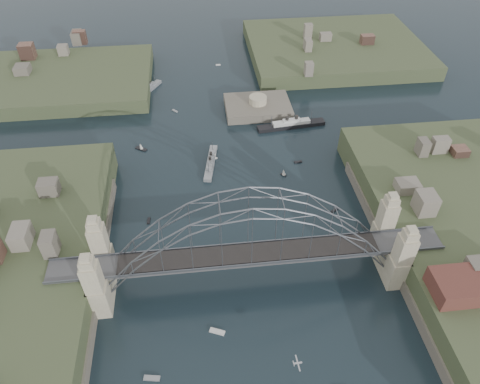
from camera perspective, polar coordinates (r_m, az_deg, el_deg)
name	(u,v)px	position (r m, az deg, el deg)	size (l,w,h in m)	color
ground	(249,278)	(101.90, 1.17, -10.97)	(500.00, 500.00, 0.00)	black
bridge	(250,241)	(92.38, 1.27, -6.35)	(84.00, 13.80, 24.60)	#464748
headland_nw	(70,85)	(181.46, -20.97, 12.69)	(60.00, 45.00, 9.00)	#3A4528
headland_ne	(334,53)	(197.86, 11.98, 17.03)	(70.00, 55.00, 9.50)	#3A4528
fort_island	(258,112)	(155.63, 2.26, 10.26)	(22.00, 16.00, 9.40)	#5A5347
finger_pier	(478,379)	(99.34, 28.16, -20.32)	(4.00, 22.00, 1.40)	#464748
naval_cruiser_near	(211,162)	(130.74, -3.77, 3.81)	(5.06, 16.38, 4.88)	gray
naval_cruiser_far	(149,89)	(169.87, -11.62, 12.76)	(9.03, 13.50, 4.89)	gray
ocean_liner	(291,125)	(147.38, 6.57, 8.56)	(22.62, 5.37, 5.50)	black
aeroplane	(297,363)	(86.20, 7.28, -20.92)	(1.68, 3.16, 0.46)	#AFB1B6
small_boat_a	(149,221)	(115.80, -11.61, -3.64)	(0.79, 2.18, 0.45)	silver
small_boat_b	(284,173)	(126.99, 5.61, 2.49)	(1.60, 1.58, 2.38)	silver
small_boat_c	(217,332)	(94.36, -2.94, -17.42)	(3.30, 2.18, 0.45)	silver
small_boat_d	(298,162)	(132.68, 7.43, 3.83)	(2.41, 1.08, 0.45)	silver
small_boat_e	(141,148)	(139.74, -12.57, 5.57)	(3.75, 2.99, 2.38)	silver
small_boat_f	(215,156)	(132.62, -3.23, 4.63)	(1.49, 1.21, 2.38)	silver
small_boat_h	(175,111)	(156.46, -8.35, 10.23)	(2.07, 2.22, 0.45)	silver
small_boat_i	(334,210)	(118.76, 11.99, -2.31)	(2.22, 1.81, 0.45)	silver
small_boat_j	(152,378)	(91.21, -11.22, -22.35)	(3.18, 1.52, 0.45)	silver
small_boat_k	(218,65)	(185.54, -2.83, 15.94)	(1.89, 0.68, 0.45)	silver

